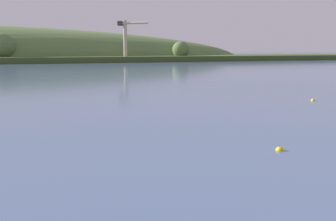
{
  "coord_description": "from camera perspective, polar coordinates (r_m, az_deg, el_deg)",
  "views": [
    {
      "loc": [
        -5.89,
        11.39,
        7.64
      ],
      "look_at": [
        5.41,
        44.42,
        1.66
      ],
      "focal_mm": 38.99,
      "sensor_mm": 36.0,
      "label": 1
    }
  ],
  "objects": [
    {
      "name": "mooring_buoy_off_fishing_boat",
      "position": [
        29.02,
        17.04,
        -5.98
      ],
      "size": [
        0.58,
        0.58,
        0.66
      ],
      "color": "yellow",
      "rests_on": "ground"
    },
    {
      "name": "dockside_crane",
      "position": [
        209.96,
        -6.59,
        10.76
      ],
      "size": [
        15.15,
        12.95,
        23.04
      ],
      "rotation": [
        0.0,
        0.0,
        5.6
      ],
      "color": "#4C4C51",
      "rests_on": "ground"
    },
    {
      "name": "mooring_buoy_midchannel",
      "position": [
        58.06,
        21.72,
        1.47
      ],
      "size": [
        0.57,
        0.57,
        0.65
      ],
      "color": "yellow",
      "rests_on": "ground"
    }
  ]
}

